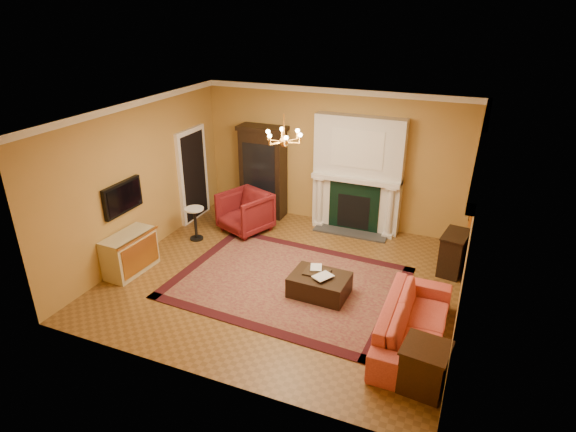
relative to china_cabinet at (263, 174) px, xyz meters
The scene contains 26 objects.
floor 3.12m from the china_cabinet, 57.55° to the right, with size 6.00×5.50×0.02m, color brown.
ceiling 3.57m from the china_cabinet, 57.55° to the right, with size 6.00×5.50×0.02m, color white.
wall_back 1.68m from the china_cabinet, ahead, with size 6.00×0.02×3.00m, color #B48540.
wall_front 5.51m from the china_cabinet, 73.22° to the right, with size 6.00×0.02×3.00m, color #B48540.
wall_left 2.91m from the china_cabinet, 119.81° to the right, with size 0.02×5.50×3.00m, color #B48540.
wall_right 5.25m from the china_cabinet, 28.46° to the right, with size 0.02×5.50×3.00m, color #B48540.
fireplace 2.19m from the china_cabinet, ahead, with size 1.90×0.70×2.50m.
crown_molding 2.93m from the china_cabinet, 44.09° to the right, with size 6.00×5.50×0.12m.
doorway 1.58m from the china_cabinet, 150.05° to the right, with size 0.08×1.05×2.10m.
tv_panel 3.39m from the china_cabinet, 113.80° to the right, with size 0.09×0.95×0.58m.
gilt_mirror 4.72m from the china_cabinet, 13.47° to the right, with size 0.06×0.76×1.05m.
chandelier 3.36m from the china_cabinet, 57.55° to the right, with size 0.63×0.55×0.53m.
oriental_rug 3.28m from the china_cabinet, 56.95° to the right, with size 3.94×2.96×0.02m, color #4F111D.
china_cabinet is the anchor object (origin of this frame).
wingback_armchair 1.11m from the china_cabinet, 89.13° to the right, with size 0.94×0.88×0.97m, color maroon.
pedestal_table 2.01m from the china_cabinet, 113.16° to the right, with size 0.40×0.40×0.71m.
commode 3.60m from the china_cabinet, 108.87° to the right, with size 0.48×1.02×0.76m, color #C1B48D.
coral_sofa 5.32m from the china_cabinet, 40.40° to the right, with size 2.23×0.65×0.87m, color #D55643.
end_table 6.13m from the china_cabinet, 45.02° to the right, with size 0.54×0.54×0.62m, color #331B0E.
console_table 4.54m from the china_cabinet, 13.93° to the right, with size 0.39×0.68×0.76m, color black.
leather_ottoman 3.71m from the china_cabinet, 49.56° to the right, with size 0.97×0.70×0.36m, color black.
ottoman_tray 3.58m from the china_cabinet, 49.79° to the right, with size 0.43×0.34×0.03m, color black.
book_a 3.41m from the china_cabinet, 50.89° to the right, with size 0.19×0.02×0.26m, color gray.
book_b 3.65m from the china_cabinet, 50.01° to the right, with size 0.24×0.02×0.32m, color gray.
topiary_left 1.52m from the china_cabinet, ahead, with size 0.17×0.17×0.45m.
topiary_right 2.95m from the china_cabinet, ahead, with size 0.15×0.15×0.40m.
Camera 1 is at (2.97, -6.95, 4.61)m, focal length 30.00 mm.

